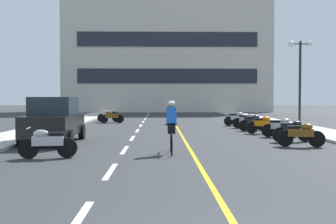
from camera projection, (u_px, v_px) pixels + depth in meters
ground_plane at (172, 127)px, 24.88m from camera, size 140.00×140.00×0.00m
curb_left at (66, 123)px, 27.72m from camera, size 2.40×72.00×0.12m
curb_right at (275, 123)px, 28.03m from camera, size 2.40×72.00×0.12m
lane_dash_0 at (77, 221)px, 5.85m from camera, size 0.14×2.20×0.01m
lane_dash_1 at (111, 171)px, 9.85m from camera, size 0.14×2.20×0.01m
lane_dash_2 at (125, 150)px, 13.84m from camera, size 0.14×2.20×0.01m
lane_dash_3 at (132, 138)px, 17.84m from camera, size 0.14×2.20×0.01m
lane_dash_4 at (137, 131)px, 21.84m from camera, size 0.14×2.20×0.01m
lane_dash_5 at (141, 126)px, 25.83m from camera, size 0.14×2.20×0.01m
lane_dash_6 at (143, 122)px, 29.83m from camera, size 0.14×2.20×0.01m
lane_dash_7 at (145, 119)px, 33.83m from camera, size 0.14×2.20×0.01m
lane_dash_8 at (147, 117)px, 37.82m from camera, size 0.14×2.20×0.01m
lane_dash_9 at (148, 115)px, 41.82m from camera, size 0.14×2.20×0.01m
lane_dash_10 at (149, 113)px, 45.81m from camera, size 0.14×2.20×0.01m
lane_dash_11 at (150, 112)px, 49.81m from camera, size 0.14×2.20×0.01m
centre_line_yellow at (175, 124)px, 27.88m from camera, size 0.12×66.00×0.01m
office_building at (167, 56)px, 53.27m from camera, size 25.80×9.48×14.69m
street_lamp_mid at (300, 64)px, 23.46m from camera, size 1.46×0.36×4.98m
parked_car_near at (54, 120)px, 15.99m from camera, size 2.02×4.25×1.82m
motorcycle_2 at (48, 142)px, 11.93m from camera, size 1.70×0.60×0.92m
motorcycle_3 at (301, 134)px, 14.67m from camera, size 1.67×0.70×0.92m
motorcycle_4 at (293, 130)px, 16.31m from camera, size 1.69×0.60×0.92m
motorcycle_5 at (281, 127)px, 18.28m from camera, size 1.70×0.60×0.92m
motorcycle_6 at (262, 124)px, 20.19m from camera, size 1.70×0.60×0.92m
motorcycle_7 at (253, 122)px, 21.78m from camera, size 1.63×0.81×0.92m
motorcycle_8 at (247, 120)px, 23.64m from camera, size 1.70×0.60×0.92m
motorcycle_9 at (237, 118)px, 25.74m from camera, size 1.69×0.63×0.92m
motorcycle_10 at (112, 116)px, 28.34m from camera, size 1.70×0.60×0.92m
motorcycle_11 at (109, 116)px, 29.77m from camera, size 1.70×0.60×0.92m
cyclist_rider at (171, 126)px, 13.01m from camera, size 0.42×1.77×1.71m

